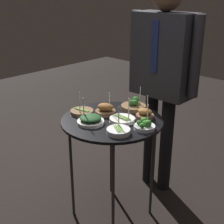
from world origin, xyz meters
name	(u,v)px	position (x,y,z in m)	size (l,w,h in m)	color
ground_plane	(112,213)	(0.00, 0.00, 0.00)	(8.00, 8.00, 0.00)	black
serving_cart	(112,127)	(0.00, 0.00, 0.72)	(0.67, 0.67, 0.77)	black
bowl_roast_mid_left	(106,110)	(-0.09, 0.03, 0.81)	(0.14, 0.14, 0.16)	brown
bowl_asparagus_front_right	(122,119)	(0.07, 0.02, 0.79)	(0.17, 0.17, 0.16)	silver
bowl_spinach_front_left	(91,120)	(-0.05, -0.15, 0.80)	(0.17, 0.17, 0.17)	white
bowl_broccoli_mid_right	(134,106)	(-0.01, 0.24, 0.80)	(0.18, 0.18, 0.16)	brown
bowl_asparagus_back_left	(82,112)	(-0.22, -0.07, 0.79)	(0.16, 0.16, 0.17)	brown
bowl_roast_front_center	(145,114)	(0.15, 0.16, 0.80)	(0.12, 0.12, 0.15)	brown
bowl_asparagus_back_right	(118,131)	(0.18, -0.13, 0.79)	(0.14, 0.14, 0.16)	silver
bowl_broccoli_near_rim	(145,125)	(0.25, 0.02, 0.80)	(0.13, 0.13, 0.15)	silver
waiter_figure	(163,66)	(0.01, 0.54, 1.04)	(0.61, 0.23, 1.64)	black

